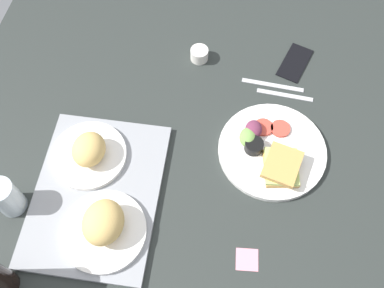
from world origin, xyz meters
TOP-DOWN VIEW (x-y plane):
  - ground_plane at (0.00, 0.00)cm, footprint 190.00×150.00cm
  - serving_tray at (-15.77, 25.54)cm, footprint 46.44×34.99cm
  - bread_plate_near at (-25.27, 20.23)cm, footprint 21.86×21.86cm
  - bread_plate_far at (-5.89, 30.05)cm, footprint 20.84×20.84cm
  - plate_with_salad at (5.16, -18.81)cm, footprint 30.35×30.35cm
  - drinking_glass at (-22.79, 46.40)cm, footprint 6.96×6.96cm
  - espresso_cup at (35.01, 6.85)cm, footprint 5.60×5.60cm
  - fork at (25.81, -21.21)cm, footprint 1.89×17.03cm
  - knife at (28.81, -17.21)cm, footprint 1.92×19.03cm
  - cell_phone at (38.74, -23.27)cm, footprint 15.90×11.19cm
  - sticky_note at (-25.63, -16.23)cm, footprint 6.22×6.22cm

SIDE VIEW (x-z plane):
  - ground_plane at x=0.00cm, z-range -3.00..0.00cm
  - sticky_note at x=-25.63cm, z-range 0.00..0.12cm
  - fork at x=25.81cm, z-range 0.00..0.50cm
  - knife at x=28.81cm, z-range 0.00..0.50cm
  - cell_phone at x=38.74cm, z-range 0.00..0.80cm
  - serving_tray at x=-15.77cm, z-range 0.00..1.60cm
  - plate_with_salad at x=5.16cm, z-range -1.06..4.34cm
  - espresso_cup at x=35.01cm, z-range 0.00..4.00cm
  - bread_plate_far at x=-5.89cm, z-range 0.25..8.65cm
  - bread_plate_near at x=-25.27cm, z-range 0.38..9.87cm
  - drinking_glass at x=-22.79cm, z-range 0.00..11.59cm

